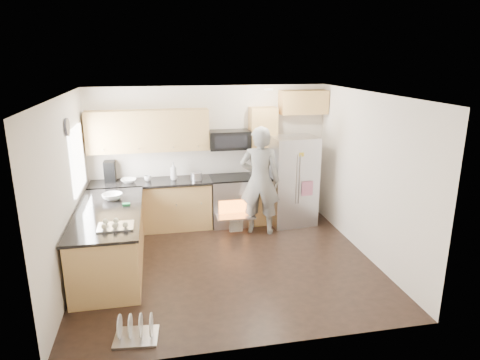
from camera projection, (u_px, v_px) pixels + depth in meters
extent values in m
plane|color=black|center=(228.00, 264.00, 6.65)|extent=(4.50, 4.50, 0.00)
cube|color=white|center=(210.00, 155.00, 8.17)|extent=(4.50, 0.04, 2.60)
cube|color=white|center=(259.00, 239.00, 4.41)|extent=(4.50, 0.04, 2.60)
cube|color=white|center=(66.00, 194.00, 5.87)|extent=(0.04, 4.00, 2.60)
cube|color=white|center=(368.00, 176.00, 6.71)|extent=(0.04, 4.00, 2.60)
cube|color=white|center=(226.00, 95.00, 5.93)|extent=(4.50, 4.00, 0.04)
cube|color=white|center=(77.00, 159.00, 6.75)|extent=(0.04, 1.00, 1.00)
cylinder|color=beige|center=(269.00, 89.00, 7.14)|extent=(0.14, 0.14, 0.02)
cylinder|color=#474754|center=(67.00, 127.00, 6.06)|extent=(0.03, 0.26, 0.26)
cube|color=tan|center=(153.00, 207.00, 7.92)|extent=(2.15, 0.60, 0.87)
cube|color=black|center=(151.00, 182.00, 7.78)|extent=(2.19, 0.64, 0.04)
cube|color=tan|center=(264.00, 199.00, 8.32)|extent=(0.50, 0.60, 0.87)
cube|color=black|center=(264.00, 176.00, 8.18)|extent=(0.54, 0.64, 0.04)
cube|color=tan|center=(148.00, 131.00, 7.66)|extent=(2.16, 0.33, 0.74)
cube|color=tan|center=(263.00, 127.00, 8.06)|extent=(0.50, 0.33, 0.74)
cube|color=tan|center=(303.00, 102.00, 8.08)|extent=(0.90, 0.33, 0.44)
imported|color=white|center=(129.00, 181.00, 7.70)|extent=(0.27, 0.27, 0.07)
imported|color=silver|center=(173.00, 171.00, 7.86)|extent=(0.12, 0.12, 0.32)
imported|color=silver|center=(148.00, 178.00, 7.79)|extent=(0.13, 0.13, 0.10)
cylinder|color=#B7B7BC|center=(196.00, 176.00, 7.86)|extent=(0.21, 0.21, 0.14)
cube|color=black|center=(110.00, 171.00, 7.75)|extent=(0.20, 0.24, 0.37)
cylinder|color=#B7B7BC|center=(261.00, 172.00, 8.26)|extent=(0.10, 0.10, 0.08)
cube|color=tan|center=(110.00, 241.00, 6.44)|extent=(0.90, 2.30, 0.87)
cube|color=black|center=(108.00, 212.00, 6.31)|extent=(0.96, 2.36, 0.04)
imported|color=white|center=(112.00, 197.00, 6.78)|extent=(0.31, 0.31, 0.10)
cube|color=#2D9E58|center=(126.00, 204.00, 6.51)|extent=(0.11, 0.08, 0.03)
cube|color=#B7B7BC|center=(115.00, 224.00, 5.67)|extent=(0.47, 0.36, 0.10)
cube|color=#B7B7BC|center=(231.00, 201.00, 8.17)|extent=(0.76, 0.62, 0.90)
cube|color=black|center=(231.00, 178.00, 8.05)|extent=(0.76, 0.60, 0.03)
cube|color=orange|center=(234.00, 209.00, 7.89)|extent=(0.56, 0.02, 0.34)
cube|color=#B7B7BC|center=(236.00, 217.00, 7.76)|extent=(0.70, 0.34, 0.03)
cube|color=silver|center=(236.00, 224.00, 7.75)|extent=(0.24, 0.03, 0.28)
cube|color=black|center=(229.00, 140.00, 7.96)|extent=(0.76, 0.40, 0.34)
cube|color=#B7B7BC|center=(292.00, 181.00, 8.09)|extent=(0.88, 0.71, 1.69)
cylinder|color=#B7B7BC|center=(297.00, 180.00, 7.74)|extent=(0.02, 0.02, 0.92)
cylinder|color=#B7B7BC|center=(300.00, 179.00, 7.75)|extent=(0.02, 0.02, 0.92)
cube|color=pink|center=(307.00, 189.00, 7.84)|extent=(0.22, 0.02, 0.28)
cube|color=#95A6EF|center=(290.00, 165.00, 7.64)|extent=(0.17, 0.02, 0.20)
imported|color=gray|center=(260.00, 181.00, 7.62)|extent=(0.83, 0.68, 1.96)
cube|color=#B7B7BC|center=(136.00, 337.00, 4.91)|extent=(0.53, 0.44, 0.03)
cylinder|color=silver|center=(120.00, 326.00, 4.85)|extent=(0.04, 0.28, 0.28)
cylinder|color=silver|center=(130.00, 326.00, 4.86)|extent=(0.04, 0.28, 0.28)
cylinder|color=silver|center=(141.00, 325.00, 4.87)|extent=(0.04, 0.28, 0.28)
cylinder|color=silver|center=(151.00, 325.00, 4.88)|extent=(0.04, 0.28, 0.28)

